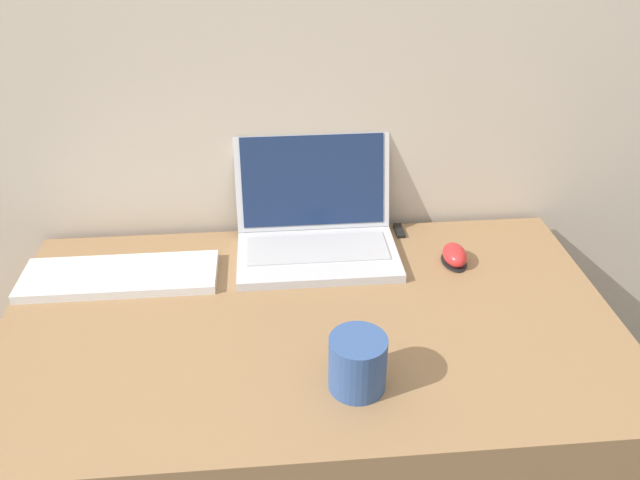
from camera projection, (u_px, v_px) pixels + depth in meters
name	position (u px, v px, depth m)	size (l,w,h in m)	color
wall_back	(294.00, 3.00, 1.31)	(7.00, 0.04, 2.50)	beige
desk	(311.00, 440.00, 1.44)	(1.24, 0.71, 0.72)	#936D47
laptop	(316.00, 226.00, 1.45)	(0.37, 0.29, 0.25)	silver
drink_cup	(358.00, 362.00, 1.06)	(0.10, 0.10, 0.10)	#33518C
computer_mouse	(455.00, 256.00, 1.41)	(0.06, 0.09, 0.04)	black
external_keyboard	(120.00, 276.00, 1.36)	(0.42, 0.15, 0.02)	silver
usb_stick	(399.00, 231.00, 1.53)	(0.02, 0.06, 0.01)	black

